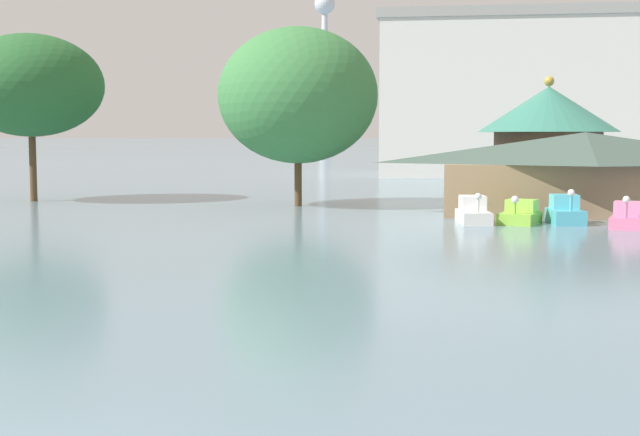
{
  "coord_description": "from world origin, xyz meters",
  "views": [
    {
      "loc": [
        6.26,
        -9.52,
        4.39
      ],
      "look_at": [
        2.0,
        20.05,
        1.55
      ],
      "focal_mm": 49.46,
      "sensor_mm": 36.0,
      "label": 1
    }
  ],
  "objects": [
    {
      "name": "background_building_block",
      "position": [
        18.09,
        87.82,
        8.47
      ],
      "size": [
        37.96,
        18.11,
        16.9
      ],
      "color": "silver",
      "rests_on": "ground"
    },
    {
      "name": "pedal_boat_white",
      "position": [
        7.59,
        34.56,
        0.53
      ],
      "size": [
        1.81,
        3.15,
        1.59
      ],
      "rotation": [
        0.0,
        0.0,
        -1.43
      ],
      "color": "white",
      "rests_on": "ground"
    },
    {
      "name": "pedal_boat_lime",
      "position": [
        9.88,
        34.75,
        0.46
      ],
      "size": [
        2.4,
        3.07,
        1.44
      ],
      "rotation": [
        0.0,
        0.0,
        -1.88
      ],
      "color": "#8CCC3F",
      "rests_on": "ground"
    },
    {
      "name": "pedal_boat_pink",
      "position": [
        14.68,
        33.21,
        0.49
      ],
      "size": [
        2.03,
        2.64,
        1.58
      ],
      "rotation": [
        0.0,
        0.0,
        -1.84
      ],
      "color": "pink",
      "rests_on": "ground"
    },
    {
      "name": "distant_broadcast_tower",
      "position": [
        -50.52,
        399.78,
        57.61
      ],
      "size": [
        9.51,
        9.51,
        136.58
      ],
      "color": "silver",
      "rests_on": "ground"
    },
    {
      "name": "boathouse",
      "position": [
        13.66,
        39.71,
        2.37
      ],
      "size": [
        16.27,
        6.22,
        4.51
      ],
      "color": "#9E7F5B",
      "rests_on": "ground"
    },
    {
      "name": "pedal_boat_cyan",
      "position": [
        12.08,
        35.04,
        0.57
      ],
      "size": [
        1.75,
        2.75,
        1.77
      ],
      "rotation": [
        0.0,
        0.0,
        -1.47
      ],
      "color": "#4CB7CC",
      "rests_on": "ground"
    },
    {
      "name": "shoreline_tree_mid",
      "position": [
        -2.75,
        43.61,
        6.74
      ],
      "size": [
        9.72,
        9.72,
        10.86
      ],
      "color": "brown",
      "rests_on": "ground"
    },
    {
      "name": "shoreline_tree_tall_left",
      "position": [
        -20.63,
        45.0,
        7.55
      ],
      "size": [
        9.45,
        9.45,
        10.9
      ],
      "color": "brown",
      "rests_on": "ground"
    },
    {
      "name": "green_roof_pavilion",
      "position": [
        13.19,
        53.55,
        4.37
      ],
      "size": [
        9.7,
        9.7,
        8.39
      ],
      "color": "brown",
      "rests_on": "ground"
    }
  ]
}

